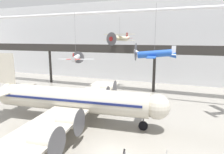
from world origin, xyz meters
TOP-DOWN VIEW (x-y plane):
  - hangar_back_wall at (0.00, 40.67)m, footprint 140.00×3.00m
  - mezzanine_walkway at (0.00, 28.16)m, footprint 110.00×3.20m
  - ceiling_truss_beam at (0.00, 20.99)m, footprint 120.00×0.60m
  - airliner_silver_main at (-8.79, 6.26)m, footprint 29.70×33.88m
  - suspended_plane_silver_racer at (-13.11, 15.25)m, footprint 6.92×5.94m
  - suspended_plane_cream_biplane at (-8.43, 27.95)m, footprint 8.47×7.19m
  - suspended_plane_blue_trainer at (2.75, 11.04)m, footprint 6.14×7.51m

SIDE VIEW (x-z plane):
  - airliner_silver_main at x=-8.79m, z-range -1.63..8.81m
  - suspended_plane_silver_racer at x=-13.11m, z-range 3.99..13.95m
  - mezzanine_walkway at x=0.00m, z-range 3.94..15.24m
  - suspended_plane_blue_trainer at x=2.75m, z-range 6.36..14.59m
  - hangar_back_wall at x=0.00m, z-range 0.00..23.80m
  - suspended_plane_cream_biplane at x=-8.43m, z-range 9.56..16.16m
  - ceiling_truss_beam at x=0.00m, z-range 17.74..18.34m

